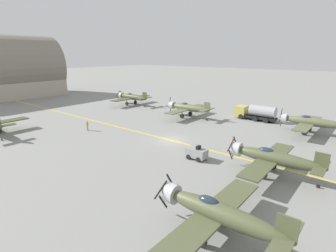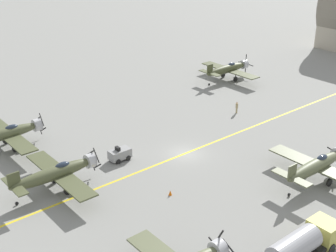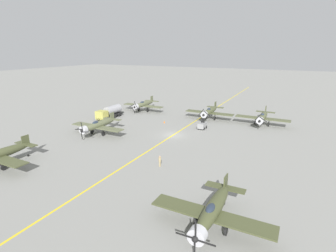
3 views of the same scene
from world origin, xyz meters
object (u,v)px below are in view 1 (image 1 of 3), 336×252
ground_crew_walking (87,125)px  traffic_cone (233,138)px  tow_tractor (196,153)px  fuel_tanker (255,112)px  airplane_far_right (132,97)px  airplane_near_right (310,122)px  airplane_near_center (273,158)px  airplane_mid_right (188,108)px  airplane_near_left (217,212)px

ground_crew_walking → traffic_cone: bearing=-63.6°
tow_tractor → fuel_tanker: bearing=4.5°
airplane_far_right → airplane_near_right: (0.72, -40.98, 0.00)m
airplane_far_right → airplane_near_center: same height
airplane_far_right → airplane_near_right: bearing=-85.1°
airplane_near_center → airplane_mid_right: bearing=38.2°
airplane_far_right → fuel_tanker: airplane_far_right is taller
airplane_near_left → airplane_mid_right: 36.69m
airplane_near_center → airplane_near_right: airplane_near_right is taller
airplane_near_right → traffic_cone: (-10.98, 8.24, -1.74)m
ground_crew_walking → traffic_cone: (10.74, -21.62, -0.66)m
airplane_near_center → airplane_near_left: size_ratio=1.00×
airplane_near_right → tow_tractor: airplane_near_right is taller
airplane_near_right → fuel_tanker: bearing=59.8°
airplane_near_left → airplane_near_center: bearing=4.2°
airplane_near_left → fuel_tanker: (35.59, 10.91, -0.50)m
airplane_mid_right → fuel_tanker: 13.41m
airplane_near_left → traffic_cone: bearing=25.5°
airplane_near_center → airplane_near_left: same height
airplane_near_left → tow_tractor: 14.50m
traffic_cone → airplane_near_right: bearing=-36.9°
airplane_near_right → ground_crew_walking: airplane_near_right is taller
airplane_mid_right → traffic_cone: 16.08m
airplane_far_right → fuel_tanker: bearing=-78.0°
ground_crew_walking → airplane_near_left: bearing=-108.6°
airplane_near_right → airplane_near_left: bearing=169.8°
fuel_tanker → traffic_cone: fuel_tanker is taller
airplane_far_right → airplane_mid_right: bearing=-93.0°
airplane_mid_right → fuel_tanker: size_ratio=1.50×
airplane_near_center → airplane_near_right: (19.37, 0.19, 0.00)m
traffic_cone → fuel_tanker: bearing=8.6°
ground_crew_walking → traffic_cone: size_ratio=3.12×
traffic_cone → airplane_near_left: bearing=-157.5°
airplane_far_right → fuel_tanker: size_ratio=1.50×
airplane_near_center → tow_tractor: (-1.27, 8.73, -1.22)m
airplane_near_left → fuel_tanker: bearing=20.1°
airplane_far_right → tow_tractor: size_ratio=4.62×
ground_crew_walking → airplane_mid_right: bearing=-22.5°
tow_tractor → airplane_mid_right: bearing=37.6°
airplane_near_center → ground_crew_walking: 30.16m
fuel_tanker → airplane_near_center: bearing=-155.2°
fuel_tanker → tow_tractor: fuel_tanker is taller
airplane_near_center → fuel_tanker: (23.00, 10.64, -0.50)m
airplane_far_right → traffic_cone: bearing=-103.5°
airplane_near_left → traffic_cone: 22.77m
airplane_near_left → airplane_near_right: 31.96m
traffic_cone → tow_tractor: bearing=178.2°
airplane_near_center → ground_crew_walking: (-2.36, 30.05, -1.08)m
traffic_cone → airplane_mid_right: bearing=60.1°
airplane_far_right → tow_tractor: 38.08m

